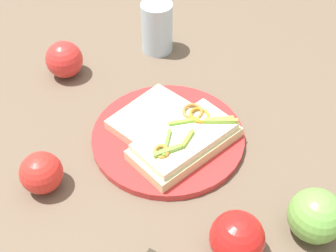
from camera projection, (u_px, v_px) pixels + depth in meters
name	position (u px, v px, depth m)	size (l,w,h in m)	color
ground_plane	(168.00, 139.00, 0.80)	(2.00, 2.00, 0.00)	brown
plate	(168.00, 137.00, 0.80)	(0.27, 0.27, 0.01)	red
sandwich	(185.00, 140.00, 0.76)	(0.18, 0.21, 0.04)	beige
bread_slice_side	(152.00, 118.00, 0.81)	(0.14, 0.10, 0.02)	beige
apple_0	(41.00, 173.00, 0.70)	(0.07, 0.07, 0.07)	red
apple_1	(64.00, 60.00, 0.91)	(0.08, 0.08, 0.08)	red
apple_2	(237.00, 238.00, 0.61)	(0.08, 0.08, 0.08)	red
apple_3	(315.00, 216.00, 0.64)	(0.08, 0.08, 0.08)	#6BAB48
drinking_glass	(157.00, 28.00, 0.96)	(0.07, 0.07, 0.11)	silver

